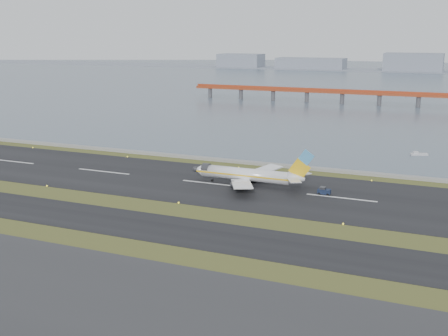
{
  "coord_description": "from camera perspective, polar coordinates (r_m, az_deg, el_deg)",
  "views": [
    {
      "loc": [
        68.67,
        -122.97,
        45.22
      ],
      "look_at": [
        7.36,
        22.0,
        7.5
      ],
      "focal_mm": 45.0,
      "sensor_mm": 36.0,
      "label": 1
    }
  ],
  "objects": [
    {
      "name": "workboat_near",
      "position": [
        226.76,
        19.14,
        1.35
      ],
      "size": [
        6.68,
        4.23,
        1.55
      ],
      "rotation": [
        0.0,
        0.0,
        0.38
      ],
      "color": "silver",
      "rests_on": "ground"
    },
    {
      "name": "airliner",
      "position": [
        170.66,
        2.62,
        -0.7
      ],
      "size": [
        38.52,
        32.89,
        12.8
      ],
      "color": "white",
      "rests_on": "ground"
    },
    {
      "name": "seawall",
      "position": [
        200.48,
        2.29,
        0.58
      ],
      "size": [
        1000.0,
        2.5,
        1.0
      ],
      "primitive_type": "cube",
      "color": "gray",
      "rests_on": "ground"
    },
    {
      "name": "red_pier",
      "position": [
        378.04,
        15.54,
        7.23
      ],
      "size": [
        260.0,
        5.0,
        10.2
      ],
      "color": "#9D391A",
      "rests_on": "ground"
    },
    {
      "name": "ground",
      "position": [
        147.92,
        -5.97,
        -4.4
      ],
      "size": [
        1000.0,
        1000.0,
        0.0
      ],
      "primitive_type": "plane",
      "color": "#374B1B",
      "rests_on": "ground"
    },
    {
      "name": "runway_strip",
      "position": [
        173.65,
        -1.21,
        -1.6
      ],
      "size": [
        1000.0,
        45.0,
        0.1
      ],
      "primitive_type": "cube",
      "color": "black",
      "rests_on": "ground"
    },
    {
      "name": "apron_strip",
      "position": [
        106.66,
        -20.68,
        -12.51
      ],
      "size": [
        1000.0,
        50.0,
        0.1
      ],
      "primitive_type": "cube",
      "color": "#2F2F31",
      "rests_on": "ground"
    },
    {
      "name": "far_shoreline",
      "position": [
        746.03,
        18.94,
        9.76
      ],
      "size": [
        1400.0,
        80.0,
        60.5
      ],
      "color": "gray",
      "rests_on": "ground"
    },
    {
      "name": "pushback_tug",
      "position": [
        164.2,
        10.12,
        -2.32
      ],
      "size": [
        3.62,
        2.16,
        2.31
      ],
      "rotation": [
        0.0,
        0.0,
        -0.01
      ],
      "color": "#131D36",
      "rests_on": "ground"
    },
    {
      "name": "bay_water",
      "position": [
        588.74,
        16.34,
        8.54
      ],
      "size": [
        1400.0,
        800.0,
        1.3
      ],
      "primitive_type": "cube",
      "color": "#4B586B",
      "rests_on": "ground"
    },
    {
      "name": "taxiway_strip",
      "position": [
        138.09,
        -8.38,
        -5.77
      ],
      "size": [
        1000.0,
        18.0,
        0.1
      ],
      "primitive_type": "cube",
      "color": "black",
      "rests_on": "ground"
    }
  ]
}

